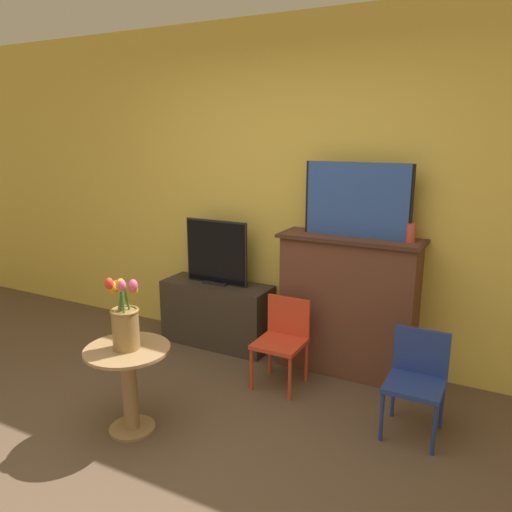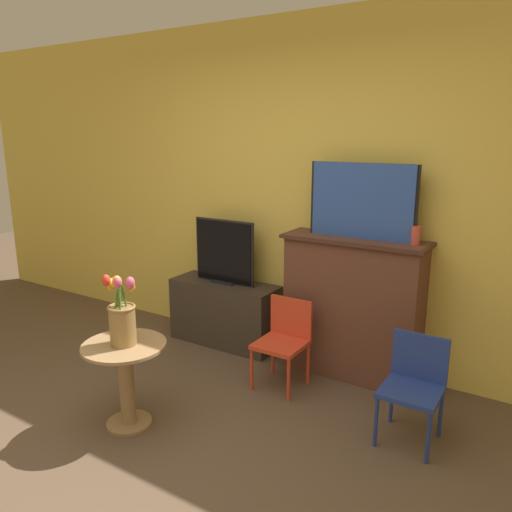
{
  "view_description": "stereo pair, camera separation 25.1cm",
  "coord_description": "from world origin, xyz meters",
  "views": [
    {
      "loc": [
        1.6,
        -1.58,
        1.83
      ],
      "look_at": [
        0.07,
        1.31,
        1.01
      ],
      "focal_mm": 35.0,
      "sensor_mm": 36.0,
      "label": 1
    },
    {
      "loc": [
        1.81,
        -1.46,
        1.83
      ],
      "look_at": [
        0.07,
        1.31,
        1.01
      ],
      "focal_mm": 35.0,
      "sensor_mm": 36.0,
      "label": 2
    }
  ],
  "objects": [
    {
      "name": "ground_plane",
      "position": [
        0.0,
        0.0,
        0.0
      ],
      "size": [
        14.0,
        14.0,
        0.0
      ],
      "primitive_type": "plane",
      "color": "brown"
    },
    {
      "name": "wall_back",
      "position": [
        0.0,
        2.13,
        1.35
      ],
      "size": [
        8.0,
        0.06,
        2.7
      ],
      "color": "#EAC651",
      "rests_on": "ground"
    },
    {
      "name": "fireplace_mantel",
      "position": [
        0.54,
        1.93,
        0.55
      ],
      "size": [
        1.07,
        0.37,
        1.08
      ],
      "color": "brown",
      "rests_on": "ground"
    },
    {
      "name": "painting",
      "position": [
        0.57,
        1.94,
        1.35
      ],
      "size": [
        0.79,
        0.03,
        0.54
      ],
      "color": "black",
      "rests_on": "fireplace_mantel"
    },
    {
      "name": "mantel_candle",
      "position": [
        0.96,
        1.94,
        1.14
      ],
      "size": [
        0.06,
        0.06,
        0.13
      ],
      "color": "#CC4C3D",
      "rests_on": "fireplace_mantel"
    },
    {
      "name": "tv_stand",
      "position": [
        -0.62,
        1.9,
        0.28
      ],
      "size": [
        0.97,
        0.35,
        0.56
      ],
      "color": "#382D23",
      "rests_on": "ground"
    },
    {
      "name": "tv_monitor",
      "position": [
        -0.62,
        1.91,
        0.82
      ],
      "size": [
        0.59,
        0.12,
        0.55
      ],
      "color": "black",
      "rests_on": "tv_stand"
    },
    {
      "name": "chair_red",
      "position": [
        0.18,
        1.52,
        0.37
      ],
      "size": [
        0.34,
        0.34,
        0.64
      ],
      "color": "red",
      "rests_on": "ground"
    },
    {
      "name": "chair_blue",
      "position": [
        1.17,
        1.35,
        0.37
      ],
      "size": [
        0.34,
        0.34,
        0.64
      ],
      "color": "navy",
      "rests_on": "ground"
    },
    {
      "name": "side_table",
      "position": [
        -0.4,
        0.52,
        0.36
      ],
      "size": [
        0.52,
        0.52,
        0.56
      ],
      "color": "#99754C",
      "rests_on": "ground"
    },
    {
      "name": "vase_tulips",
      "position": [
        -0.4,
        0.52,
        0.73
      ],
      "size": [
        0.19,
        0.19,
        0.46
      ],
      "color": "olive",
      "rests_on": "side_table"
    }
  ]
}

